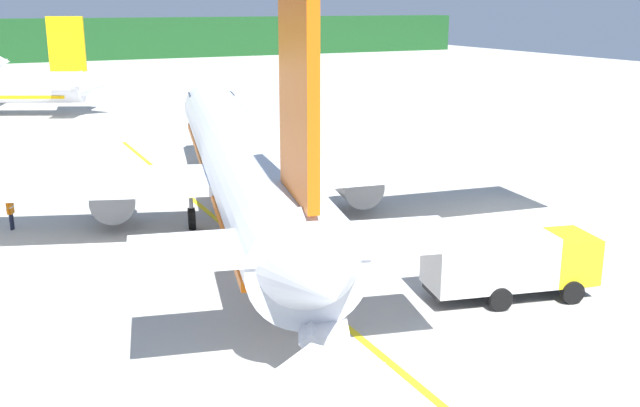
% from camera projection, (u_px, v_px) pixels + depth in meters
% --- Properties ---
extents(airliner_foreground, '(34.40, 41.32, 11.90)m').
position_uv_depth(airliner_foreground, '(239.00, 158.00, 37.93)').
color(airliner_foreground, silver).
rests_on(airliner_foreground, ground).
extents(service_truck_fuel, '(6.88, 3.57, 2.61)m').
position_uv_depth(service_truck_fuel, '(510.00, 261.00, 28.31)').
color(service_truck_fuel, yellow).
rests_on(service_truck_fuel, ground).
extents(cargo_container_far, '(2.11, 2.11, 1.97)m').
position_uv_depth(cargo_container_far, '(324.00, 356.00, 21.92)').
color(cargo_container_far, '#333338').
rests_on(cargo_container_far, ground).
extents(crew_marshaller, '(0.25, 0.63, 1.75)m').
position_uv_depth(crew_marshaller, '(93.00, 198.00, 39.21)').
color(crew_marshaller, '#191E33').
rests_on(crew_marshaller, ground).
extents(crew_loader_left, '(0.40, 0.58, 1.70)m').
position_uv_depth(crew_loader_left, '(10.00, 211.00, 37.03)').
color(crew_loader_left, '#191E33').
rests_on(crew_loader_left, ground).
extents(apron_guide_line, '(0.30, 60.00, 0.01)m').
position_uv_depth(apron_guide_line, '(251.00, 248.00, 34.50)').
color(apron_guide_line, yellow).
rests_on(apron_guide_line, ground).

